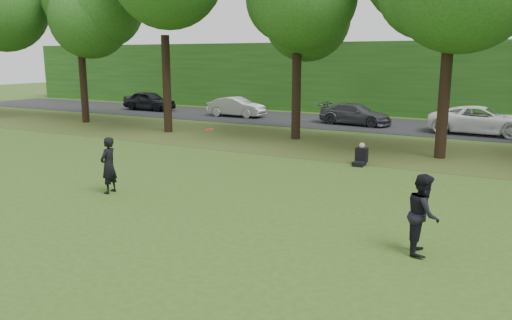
{
  "coord_description": "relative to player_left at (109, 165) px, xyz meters",
  "views": [
    {
      "loc": [
        6.78,
        -8.45,
        3.99
      ],
      "look_at": [
        0.66,
        2.96,
        1.3
      ],
      "focal_mm": 35.0,
      "sensor_mm": 36.0,
      "label": 1
    }
  ],
  "objects": [
    {
      "name": "player_left",
      "position": [
        0.0,
        0.0,
        0.0
      ],
      "size": [
        0.49,
        0.67,
        1.68
      ],
      "primitive_type": "imported",
      "rotation": [
        0.0,
        0.0,
        -1.42
      ],
      "color": "black",
      "rests_on": "ground"
    },
    {
      "name": "ground",
      "position": [
        3.87,
        -2.16,
        -0.84
      ],
      "size": [
        120.0,
        120.0,
        0.0
      ],
      "primitive_type": "plane",
      "color": "#314D18",
      "rests_on": "ground"
    },
    {
      "name": "parked_cars",
      "position": [
        4.01,
        17.9,
        -0.13
      ],
      "size": [
        40.66,
        3.61,
        1.44
      ],
      "color": "black",
      "rests_on": "street"
    },
    {
      "name": "leaf_litter",
      "position": [
        3.87,
        10.84,
        -0.84
      ],
      "size": [
        60.0,
        7.0,
        0.01
      ],
      "primitive_type": "cube",
      "color": "#483E19",
      "rests_on": "ground"
    },
    {
      "name": "player_right",
      "position": [
        9.05,
        -0.41,
        -0.0
      ],
      "size": [
        0.77,
        0.92,
        1.68
      ],
      "primitive_type": "imported",
      "rotation": [
        0.0,
        0.0,
        1.75
      ],
      "color": "black",
      "rests_on": "ground"
    },
    {
      "name": "frisbee",
      "position": [
        3.87,
        -0.47,
        1.39
      ],
      "size": [
        0.34,
        0.34,
        0.08
      ],
      "color": "red",
      "rests_on": "ground"
    },
    {
      "name": "seated_person",
      "position": [
        5.45,
        7.39,
        -0.53
      ],
      "size": [
        0.42,
        0.73,
        0.83
      ],
      "rotation": [
        0.0,
        0.0,
        -0.0
      ],
      "color": "black",
      "rests_on": "ground"
    },
    {
      "name": "far_hedge",
      "position": [
        3.87,
        24.84,
        1.66
      ],
      "size": [
        70.0,
        3.0,
        5.0
      ],
      "primitive_type": "cube",
      "color": "#234D16",
      "rests_on": "ground"
    },
    {
      "name": "street",
      "position": [
        3.87,
        18.84,
        -0.83
      ],
      "size": [
        70.0,
        7.0,
        0.02
      ],
      "primitive_type": "cube",
      "color": "black",
      "rests_on": "ground"
    }
  ]
}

